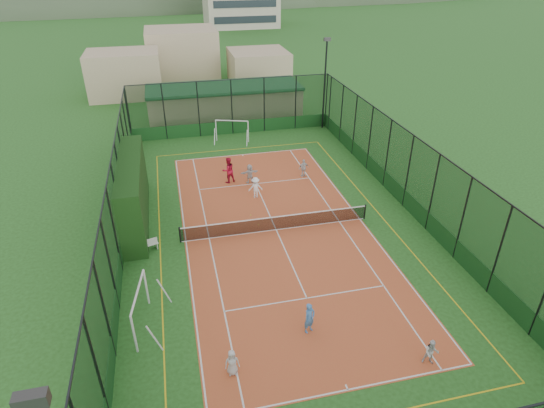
{
  "coord_description": "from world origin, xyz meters",
  "views": [
    {
      "loc": [
        -5.62,
        -22.77,
        15.16
      ],
      "look_at": [
        0.0,
        1.15,
        1.2
      ],
      "focal_mm": 30.0,
      "sensor_mm": 36.0,
      "label": 1
    }
  ],
  "objects": [
    {
      "name": "child_near_mid",
      "position": [
        -0.56,
        -8.52,
        0.78
      ],
      "size": [
        0.67,
        0.58,
        1.55
      ],
      "primitive_type": "imported",
      "rotation": [
        0.0,
        0.0,
        0.46
      ],
      "color": "#4480C2",
      "rests_on": "court_slab"
    },
    {
      "name": "futsal_goal_near",
      "position": [
        -7.84,
        -6.47,
        1.02
      ],
      "size": [
        3.25,
        1.4,
        2.03
      ],
      "primitive_type": null,
      "rotation": [
        0.0,
        0.0,
        1.41
      ],
      "color": "white",
      "rests_on": "ground"
    },
    {
      "name": "tennis_balls",
      "position": [
        -0.35,
        1.42,
        0.04
      ],
      "size": [
        2.38,
        1.33,
        0.07
      ],
      "color": "#CCE033",
      "rests_on": "court_slab"
    },
    {
      "name": "child_near_left",
      "position": [
        -4.28,
        -10.04,
        0.62
      ],
      "size": [
        0.61,
        0.41,
        1.22
      ],
      "primitive_type": "imported",
      "rotation": [
        0.0,
        0.0,
        -0.04
      ],
      "color": "silver",
      "rests_on": "court_slab"
    },
    {
      "name": "clubhouse",
      "position": [
        0.0,
        22.0,
        1.57
      ],
      "size": [
        15.2,
        7.2,
        3.15
      ],
      "primitive_type": null,
      "color": "tan",
      "rests_on": "ground"
    },
    {
      "name": "perimeter_fence",
      "position": [
        0.0,
        0.0,
        2.5
      ],
      "size": [
        18.12,
        34.12,
        5.0
      ],
      "primitive_type": null,
      "color": "black",
      "rests_on": "ground"
    },
    {
      "name": "child_far_right",
      "position": [
        3.77,
        6.78,
        0.7
      ],
      "size": [
        0.86,
        0.48,
        1.38
      ],
      "primitive_type": "imported",
      "rotation": [
        0.0,
        0.0,
        3.32
      ],
      "color": "silver",
      "rests_on": "court_slab"
    },
    {
      "name": "coach",
      "position": [
        -1.86,
        7.13,
        0.98
      ],
      "size": [
        1.13,
        1.0,
        1.94
      ],
      "primitive_type": "imported",
      "rotation": [
        0.0,
        0.0,
        3.47
      ],
      "color": "#B0122E",
      "rests_on": "court_slab"
    },
    {
      "name": "hedge_left",
      "position": [
        -8.3,
        3.28,
        1.98
      ],
      "size": [
        1.36,
        9.05,
        3.96
      ],
      "primitive_type": "cube",
      "color": "black",
      "rests_on": "ground"
    },
    {
      "name": "floodlight_ne",
      "position": [
        8.6,
        16.6,
        4.12
      ],
      "size": [
        0.6,
        0.26,
        8.25
      ],
      "primitive_type": null,
      "color": "black",
      "rests_on": "ground"
    },
    {
      "name": "court_slab",
      "position": [
        0.0,
        0.0,
        0.01
      ],
      "size": [
        11.17,
        23.97,
        0.01
      ],
      "primitive_type": "cube",
      "color": "#C4482B",
      "rests_on": "ground"
    },
    {
      "name": "child_near_right",
      "position": [
        3.79,
        -11.41,
        0.63
      ],
      "size": [
        0.73,
        0.66,
        1.23
      ],
      "primitive_type": "imported",
      "rotation": [
        0.0,
        0.0,
        -0.39
      ],
      "color": "silver",
      "rests_on": "court_slab"
    },
    {
      "name": "ground",
      "position": [
        0.0,
        0.0,
        0.0
      ],
      "size": [
        300.0,
        300.0,
        0.0
      ],
      "primitive_type": "plane",
      "color": "#244E1A",
      "rests_on": "ground"
    },
    {
      "name": "child_far_left",
      "position": [
        -0.39,
        4.4,
        0.76
      ],
      "size": [
        0.99,
        0.6,
        1.5
      ],
      "primitive_type": "imported",
      "rotation": [
        0.0,
        0.0,
        3.09
      ],
      "color": "white",
      "rests_on": "court_slab"
    },
    {
      "name": "white_bench",
      "position": [
        -7.8,
        -0.47,
        0.43
      ],
      "size": [
        1.57,
        0.85,
        0.85
      ],
      "primitive_type": null,
      "rotation": [
        0.0,
        0.0,
        0.3
      ],
      "color": "white",
      "rests_on": "ground"
    },
    {
      "name": "tennis_net",
      "position": [
        0.0,
        0.0,
        0.53
      ],
      "size": [
        11.67,
        0.12,
        1.06
      ],
      "primitive_type": null,
      "color": "black",
      "rests_on": "ground"
    },
    {
      "name": "child_far_back",
      "position": [
        -0.36,
        6.69,
        0.73
      ],
      "size": [
        1.37,
        0.57,
        1.43
      ],
      "primitive_type": "imported",
      "rotation": [
        0.0,
        0.0,
        3.25
      ],
      "color": "silver",
      "rests_on": "court_slab"
    },
    {
      "name": "futsal_goal_far",
      "position": [
        -0.34,
        15.08,
        0.96
      ],
      "size": [
        3.09,
        1.77,
        1.91
      ],
      "primitive_type": null,
      "rotation": [
        0.0,
        0.0,
        -0.33
      ],
      "color": "white",
      "rests_on": "ground"
    }
  ]
}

